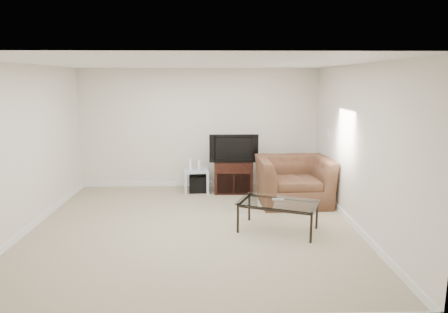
{
  "coord_description": "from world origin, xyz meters",
  "views": [
    {
      "loc": [
        0.34,
        -5.88,
        2.27
      ],
      "look_at": [
        0.5,
        1.2,
        0.9
      ],
      "focal_mm": 32.0,
      "sensor_mm": 36.0,
      "label": 1
    }
  ],
  "objects_px": {
    "coffee_table": "(278,216)",
    "side_table": "(196,181)",
    "television": "(234,148)",
    "recliner": "(294,173)",
    "tv_stand": "(233,176)",
    "subwoofer": "(198,184)"
  },
  "relations": [
    {
      "from": "recliner",
      "to": "side_table",
      "type": "bearing_deg",
      "value": 154.6
    },
    {
      "from": "tv_stand",
      "to": "recliner",
      "type": "bearing_deg",
      "value": -34.69
    },
    {
      "from": "side_table",
      "to": "subwoofer",
      "type": "bearing_deg",
      "value": 38.6
    },
    {
      "from": "subwoofer",
      "to": "coffee_table",
      "type": "height_order",
      "value": "coffee_table"
    },
    {
      "from": "tv_stand",
      "to": "recliner",
      "type": "height_order",
      "value": "recliner"
    },
    {
      "from": "tv_stand",
      "to": "coffee_table",
      "type": "relative_size",
      "value": 0.66
    },
    {
      "from": "subwoofer",
      "to": "coffee_table",
      "type": "relative_size",
      "value": 0.29
    },
    {
      "from": "side_table",
      "to": "coffee_table",
      "type": "height_order",
      "value": "side_table"
    },
    {
      "from": "coffee_table",
      "to": "side_table",
      "type": "bearing_deg",
      "value": 121.5
    },
    {
      "from": "television",
      "to": "subwoofer",
      "type": "xyz_separation_m",
      "value": [
        -0.73,
        0.05,
        -0.76
      ]
    },
    {
      "from": "television",
      "to": "tv_stand",
      "type": "bearing_deg",
      "value": 88.83
    },
    {
      "from": "television",
      "to": "subwoofer",
      "type": "bearing_deg",
      "value": 175.55
    },
    {
      "from": "tv_stand",
      "to": "television",
      "type": "distance_m",
      "value": 0.6
    },
    {
      "from": "coffee_table",
      "to": "recliner",
      "type": "bearing_deg",
      "value": 70.26
    },
    {
      "from": "side_table",
      "to": "recliner",
      "type": "xyz_separation_m",
      "value": [
        1.84,
        -0.78,
        0.34
      ]
    },
    {
      "from": "subwoofer",
      "to": "recliner",
      "type": "bearing_deg",
      "value": -23.71
    },
    {
      "from": "recliner",
      "to": "television",
      "type": "bearing_deg",
      "value": 142.93
    },
    {
      "from": "tv_stand",
      "to": "subwoofer",
      "type": "relative_size",
      "value": 2.27
    },
    {
      "from": "tv_stand",
      "to": "coffee_table",
      "type": "bearing_deg",
      "value": -74.27
    },
    {
      "from": "recliner",
      "to": "coffee_table",
      "type": "distance_m",
      "value": 1.54
    },
    {
      "from": "television",
      "to": "recliner",
      "type": "xyz_separation_m",
      "value": [
        1.08,
        -0.74,
        -0.35
      ]
    },
    {
      "from": "subwoofer",
      "to": "coffee_table",
      "type": "distance_m",
      "value": 2.57
    }
  ]
}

